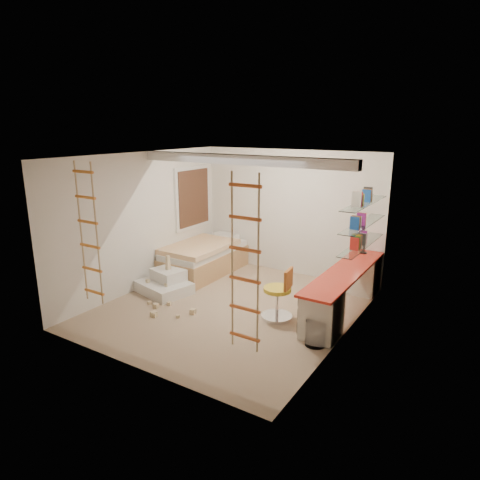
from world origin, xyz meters
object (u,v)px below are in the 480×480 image
Objects in this scene: bed at (204,258)px; play_platform at (165,284)px; desk at (345,290)px; swivel_chair at (279,300)px.

bed reaches higher than play_platform.
desk reaches higher than bed.
desk is 1.40× the size of bed.
play_platform is (0.03, -1.28, -0.16)m from bed.
bed is 2.65m from swivel_chair.
swivel_chair reaches higher than play_platform.
bed is at bearing 91.34° from play_platform.
bed is 2.30× the size of swivel_chair.
swivel_chair is at bearing 2.65° from play_platform.
swivel_chair is (-0.82, -0.81, -0.08)m from desk.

